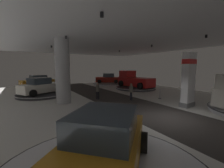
% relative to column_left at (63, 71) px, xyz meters
% --- Properties ---
extents(ground, '(24.00, 44.00, 0.06)m').
position_rel_column_left_xyz_m(ground, '(4.65, -7.19, -2.77)').
color(ground, silver).
extents(ceiling_with_spotlights, '(24.00, 44.00, 0.39)m').
position_rel_column_left_xyz_m(ceiling_with_spotlights, '(4.65, -7.19, 2.80)').
color(ceiling_with_spotlights, silver).
extents(column_left, '(1.22, 1.22, 5.50)m').
position_rel_column_left_xyz_m(column_left, '(0.00, 0.00, 0.00)').
color(column_left, '#ADADB2').
rests_on(column_left, ground).
extents(brand_sign_pylon, '(1.32, 0.76, 4.19)m').
position_rel_column_left_xyz_m(brand_sign_pylon, '(8.04, -6.22, -0.58)').
color(brand_sign_pylon, slate).
rests_on(brand_sign_pylon, ground).
extents(display_platform_deep_left, '(4.61, 4.61, 0.27)m').
position_rel_column_left_xyz_m(display_platform_deep_left, '(-1.21, 10.27, -2.60)').
color(display_platform_deep_left, '#333338').
rests_on(display_platform_deep_left, ground).
extents(display_car_deep_left, '(4.53, 3.08, 1.71)m').
position_rel_column_left_xyz_m(display_car_deep_left, '(-1.18, 10.28, -1.71)').
color(display_car_deep_left, '#B77519').
rests_on(display_car_deep_left, display_platform_deep_left).
extents(display_platform_deep_right, '(5.35, 5.35, 0.28)m').
position_rel_column_left_xyz_m(display_platform_deep_right, '(10.18, 10.33, -2.59)').
color(display_platform_deep_right, silver).
rests_on(display_platform_deep_right, ground).
extents(display_car_deep_right, '(4.49, 3.83, 1.71)m').
position_rel_column_left_xyz_m(display_car_deep_right, '(10.21, 10.31, -1.71)').
color(display_car_deep_right, maroon).
rests_on(display_car_deep_right, display_platform_deep_right).
extents(display_platform_far_left, '(4.94, 4.94, 0.27)m').
position_rel_column_left_xyz_m(display_platform_far_left, '(-1.34, 4.36, -2.60)').
color(display_platform_far_left, '#333338').
rests_on(display_platform_far_left, ground).
extents(display_car_far_left, '(4.56, 3.58, 1.71)m').
position_rel_column_left_xyz_m(display_car_far_left, '(-1.37, 4.35, -1.71)').
color(display_car_far_left, silver).
rests_on(display_car_far_left, display_platform_far_left).
extents(display_car_near_left, '(4.24, 4.24, 1.71)m').
position_rel_column_left_xyz_m(display_car_near_left, '(-1.25, -9.87, -1.76)').
color(display_car_near_left, '#B77519').
rests_on(display_car_near_left, display_platform_near_left).
extents(display_platform_far_right, '(5.68, 5.68, 0.27)m').
position_rel_column_left_xyz_m(display_platform_far_right, '(10.87, 3.46, -2.60)').
color(display_platform_far_right, '#333338').
rests_on(display_platform_far_right, ground).
extents(pickup_truck_far_right, '(3.18, 5.52, 2.30)m').
position_rel_column_left_xyz_m(pickup_truck_far_right, '(10.83, 3.78, -1.55)').
color(pickup_truck_far_right, red).
rests_on(pickup_truck_far_right, display_platform_far_right).
extents(visitor_walking_near, '(0.32, 0.32, 1.59)m').
position_rel_column_left_xyz_m(visitor_walking_near, '(5.67, -2.15, -1.84)').
color(visitor_walking_near, black).
rests_on(visitor_walking_near, ground).
extents(visitor_walking_far, '(0.32, 0.32, 1.59)m').
position_rel_column_left_xyz_m(visitor_walking_far, '(3.17, -0.18, -1.84)').
color(visitor_walking_far, black).
rests_on(visitor_walking_far, ground).
extents(stanchion_a, '(0.28, 0.28, 1.01)m').
position_rel_column_left_xyz_m(stanchion_a, '(8.53, -3.05, -2.38)').
color(stanchion_a, '#333338').
rests_on(stanchion_a, ground).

